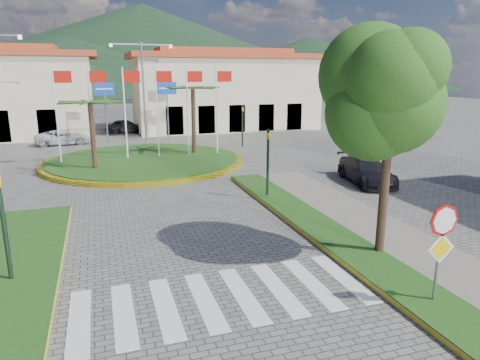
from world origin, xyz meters
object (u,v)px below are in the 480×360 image
object	(u,v)px
car_dark_a	(126,126)
car_side_right	(366,170)
stop_sign	(441,239)
car_dark_b	(182,126)
roundabout_island	(145,160)
white_van	(63,137)
deciduous_tree	(393,88)

from	to	relation	value
car_dark_a	car_side_right	world-z (taller)	car_dark_a
stop_sign	car_side_right	world-z (taller)	stop_sign
stop_sign	car_dark_a	xyz separation A→B (m)	(-5.01, 34.98, -1.12)
car_dark_b	roundabout_island	bearing A→B (deg)	-176.13
roundabout_island	white_van	world-z (taller)	roundabout_island
car_dark_b	deciduous_tree	bearing A→B (deg)	-155.07
white_van	car_side_right	world-z (taller)	car_side_right
white_van	car_dark_a	distance (m)	7.63
roundabout_island	car_side_right	world-z (taller)	roundabout_island
roundabout_island	stop_sign	bearing A→B (deg)	-76.27
roundabout_island	white_van	xyz separation A→B (m)	(-5.44, 9.47, 0.42)
stop_sign	white_van	size ratio (longest dim) A/B	0.63
car_side_right	car_dark_b	bearing A→B (deg)	114.18
stop_sign	car_dark_a	size ratio (longest dim) A/B	0.68
stop_sign	white_van	distance (m)	31.29
car_dark_a	car_dark_b	bearing A→B (deg)	-105.51
white_van	roundabout_island	bearing A→B (deg)	-156.91
roundabout_island	car_side_right	bearing A→B (deg)	-40.29
roundabout_island	deciduous_tree	xyz separation A→B (m)	(5.50, -17.00, 5.00)
car_side_right	car_dark_a	bearing A→B (deg)	124.48
white_van	car_side_right	distance (m)	24.33
roundabout_island	stop_sign	size ratio (longest dim) A/B	4.79
stop_sign	white_van	xyz separation A→B (m)	(-10.34, 29.51, -1.20)
white_van	car_side_right	bearing A→B (deg)	-145.83
roundabout_island	white_van	distance (m)	10.93
deciduous_tree	car_side_right	bearing A→B (deg)	58.26
car_dark_a	car_side_right	distance (m)	26.11
stop_sign	car_dark_b	distance (m)	33.71
roundabout_island	deciduous_tree	bearing A→B (deg)	-72.09
roundabout_island	car_dark_a	size ratio (longest dim) A/B	3.24
car_dark_a	deciduous_tree	bearing A→B (deg)	-171.36
stop_sign	car_dark_b	size ratio (longest dim) A/B	0.72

